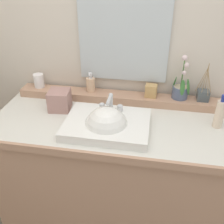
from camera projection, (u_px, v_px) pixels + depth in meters
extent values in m
cube|color=#756957|center=(114.00, 220.00, 2.05)|extent=(3.38, 3.82, 0.10)
cube|color=beige|center=(126.00, 34.00, 1.72)|extent=(3.38, 0.20, 2.59)
cube|color=tan|center=(114.00, 176.00, 1.81)|extent=(1.46, 0.62, 0.85)
cube|color=silver|center=(115.00, 123.00, 1.58)|extent=(1.49, 0.64, 0.04)
cube|color=tan|center=(104.00, 157.00, 1.31)|extent=(1.49, 0.02, 0.04)
cube|color=tan|center=(121.00, 98.00, 1.76)|extent=(1.40, 0.13, 0.05)
cube|color=white|center=(107.00, 125.00, 1.48)|extent=(0.48, 0.36, 0.05)
sphere|color=white|center=(106.00, 128.00, 1.47)|extent=(0.25, 0.25, 0.25)
cylinder|color=silver|center=(111.00, 103.00, 1.55)|extent=(0.02, 0.02, 0.10)
cylinder|color=silver|center=(109.00, 99.00, 1.48)|extent=(0.02, 0.11, 0.02)
sphere|color=silver|center=(111.00, 95.00, 1.53)|extent=(0.03, 0.03, 0.03)
cylinder|color=silver|center=(102.00, 106.00, 1.58)|extent=(0.03, 0.03, 0.04)
cylinder|color=silver|center=(120.00, 108.00, 1.56)|extent=(0.03, 0.03, 0.04)
cylinder|color=slate|center=(180.00, 92.00, 1.69)|extent=(0.10, 0.10, 0.08)
cylinder|color=tan|center=(181.00, 87.00, 1.67)|extent=(0.09, 0.09, 0.01)
cylinder|color=#476B38|center=(183.00, 73.00, 1.62)|extent=(0.01, 0.01, 0.19)
ellipsoid|color=#387033|center=(174.00, 83.00, 1.68)|extent=(0.03, 0.04, 0.09)
ellipsoid|color=#387033|center=(188.00, 87.00, 1.63)|extent=(0.04, 0.04, 0.10)
ellipsoid|color=#387033|center=(183.00, 88.00, 1.62)|extent=(0.03, 0.03, 0.10)
sphere|color=beige|center=(184.00, 73.00, 1.60)|extent=(0.03, 0.03, 0.03)
sphere|color=beige|center=(186.00, 65.00, 1.59)|extent=(0.03, 0.03, 0.03)
sphere|color=beige|center=(185.00, 58.00, 1.58)|extent=(0.04, 0.04, 0.04)
cylinder|color=#DDB38F|center=(91.00, 85.00, 1.77)|extent=(0.06, 0.06, 0.09)
cylinder|color=silver|center=(90.00, 77.00, 1.74)|extent=(0.02, 0.02, 0.02)
cylinder|color=silver|center=(90.00, 74.00, 1.73)|extent=(0.03, 0.03, 0.02)
cylinder|color=silver|center=(90.00, 75.00, 1.72)|extent=(0.01, 0.03, 0.01)
cylinder|color=white|center=(39.00, 81.00, 1.83)|extent=(0.07, 0.07, 0.09)
cube|color=#464F54|center=(203.00, 95.00, 1.67)|extent=(0.07, 0.07, 0.07)
cylinder|color=#9E7A4C|center=(209.00, 82.00, 1.61)|extent=(0.05, 0.00, 0.15)
cylinder|color=#9E7A4C|center=(207.00, 78.00, 1.62)|extent=(0.02, 0.04, 0.19)
cylinder|color=#9E7A4C|center=(203.00, 80.00, 1.63)|extent=(0.03, 0.03, 0.15)
cylinder|color=#9E7A4C|center=(202.00, 79.00, 1.62)|extent=(0.05, 0.01, 0.17)
cylinder|color=#9E7A4C|center=(205.00, 79.00, 1.59)|extent=(0.02, 0.03, 0.19)
cylinder|color=#9E7A4C|center=(208.00, 83.00, 1.59)|extent=(0.02, 0.05, 0.16)
cube|color=tan|center=(151.00, 91.00, 1.70)|extent=(0.08, 0.07, 0.08)
cylinder|color=beige|center=(219.00, 114.00, 1.47)|extent=(0.05, 0.05, 0.17)
cylinder|color=navy|center=(223.00, 100.00, 1.42)|extent=(0.02, 0.02, 0.02)
cylinder|color=navy|center=(224.00, 97.00, 1.41)|extent=(0.02, 0.02, 0.02)
cylinder|color=navy|center=(224.00, 97.00, 1.40)|extent=(0.01, 0.03, 0.01)
cube|color=#A97D76|center=(60.00, 100.00, 1.65)|extent=(0.14, 0.14, 0.13)
cube|color=silver|center=(123.00, 35.00, 1.62)|extent=(0.57, 0.02, 0.59)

